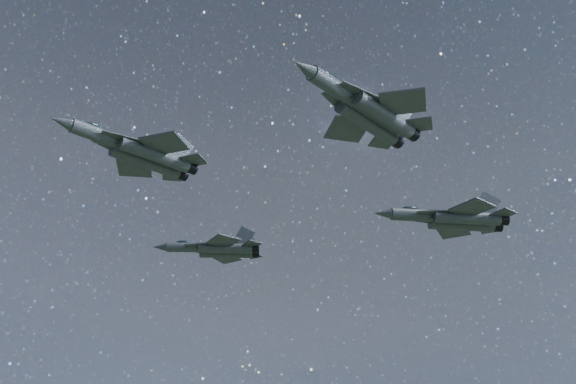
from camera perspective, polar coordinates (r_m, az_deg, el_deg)
name	(u,v)px	position (r m, az deg, el deg)	size (l,w,h in m)	color
jet_lead	(139,152)	(70.86, -12.47, 3.35)	(16.45, 11.11, 4.14)	#30373C
jet_left	(217,249)	(98.15, -6.02, -4.82)	(15.98, 10.58, 4.08)	#30373C
jet_right	(367,111)	(64.46, 6.68, 6.87)	(16.95, 11.18, 4.34)	#30373C
jet_slot	(453,219)	(89.90, 13.81, -2.21)	(18.28, 12.34, 4.61)	#30373C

